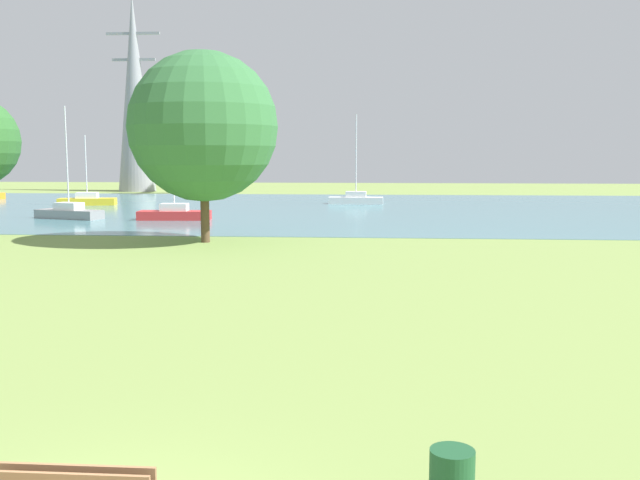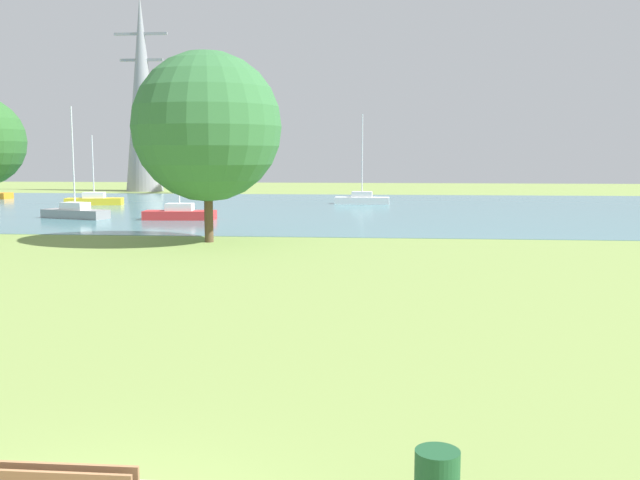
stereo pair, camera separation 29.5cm
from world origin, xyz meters
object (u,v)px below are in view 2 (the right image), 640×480
object	(u,v)px
sailboat_red	(180,213)
electricity_pylon	(142,94)
sailboat_yellow	(94,200)
sailboat_gray	(75,212)
tree_east_near	(207,127)
sailboat_white	(362,199)

from	to	relation	value
sailboat_red	electricity_pylon	distance (m)	40.99
sailboat_red	sailboat_yellow	bearing A→B (deg)	131.39
sailboat_gray	electricity_pylon	world-z (taller)	electricity_pylon
tree_east_near	electricity_pylon	size ratio (longest dim) A/B	0.41
sailboat_red	tree_east_near	world-z (taller)	tree_east_near
tree_east_near	electricity_pylon	world-z (taller)	electricity_pylon
sailboat_white	tree_east_near	size ratio (longest dim) A/B	0.83
sailboat_gray	sailboat_white	bearing A→B (deg)	39.58
sailboat_yellow	electricity_pylon	xyz separation A→B (m)	(-3.55, 23.60, 11.10)
sailboat_red	sailboat_white	distance (m)	20.08
sailboat_yellow	sailboat_red	size ratio (longest dim) A/B	0.88
sailboat_yellow	electricity_pylon	world-z (taller)	electricity_pylon
sailboat_red	sailboat_gray	xyz separation A→B (m)	(-7.46, 0.34, 0.01)
sailboat_red	tree_east_near	size ratio (longest dim) A/B	0.72
sailboat_white	electricity_pylon	xyz separation A→B (m)	(-26.74, 20.27, 11.07)
sailboat_white	tree_east_near	xyz separation A→B (m)	(-6.85, -27.97, 5.28)
tree_east_near	electricity_pylon	bearing A→B (deg)	112.41
sailboat_gray	tree_east_near	bearing A→B (deg)	-44.20
sailboat_gray	electricity_pylon	bearing A→B (deg)	101.69
sailboat_gray	sailboat_white	size ratio (longest dim) A/B	0.97
sailboat_yellow	sailboat_gray	xyz separation A→B (m)	(3.94, -12.59, 0.02)
electricity_pylon	tree_east_near	bearing A→B (deg)	-67.59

